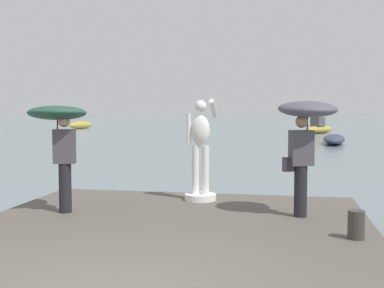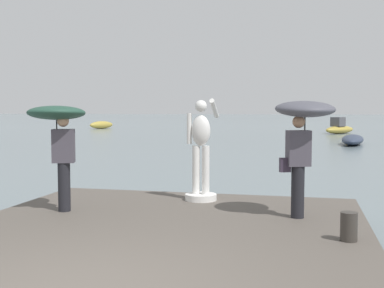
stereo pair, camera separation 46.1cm
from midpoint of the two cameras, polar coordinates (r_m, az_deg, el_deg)
The scene contains 9 objects.
ground_plane at distance 44.51m, azimuth 7.85°, elevation 1.10°, with size 400.00×400.00×0.00m, color slate.
pier at distance 6.58m, azimuth -7.77°, elevation -13.97°, with size 6.40×9.07×0.40m, color #564F47.
statue_white_figure at distance 9.87m, azimuth -0.34°, elevation -1.41°, with size 0.64×0.88×2.05m.
onlooker_left at distance 9.02m, azimuth -16.58°, elevation 1.93°, with size 1.29×1.29×1.92m.
onlooker_right at distance 8.49m, azimuth 11.55°, elevation 2.21°, with size 1.29×1.29×2.01m.
mooring_bollard at distance 7.32m, azimuth 16.82°, elevation -8.98°, with size 0.24×0.24×0.41m, color #38332D.
boat_near at distance 58.45m, azimuth -12.99°, elevation 2.16°, with size 2.20×3.66×0.88m.
boat_mid at distance 47.68m, azimuth 14.27°, elevation 1.81°, with size 3.45×4.27×1.53m.
boat_rightward at distance 33.27m, azimuth 15.81°, elevation 0.55°, with size 1.96×5.61×0.62m.
Camera 1 is at (1.74, -4.45, 2.23)m, focal length 45.91 mm.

